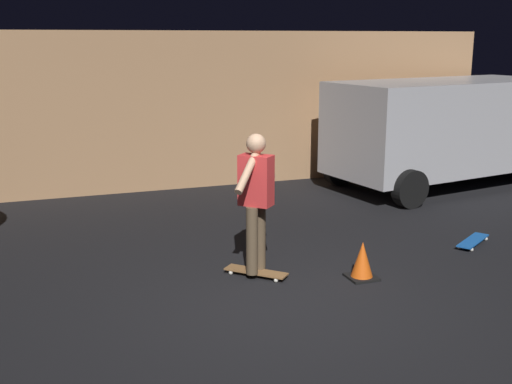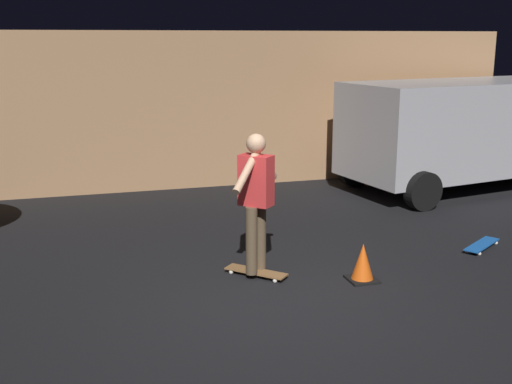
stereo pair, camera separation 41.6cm
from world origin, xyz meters
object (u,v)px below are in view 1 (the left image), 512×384
object	(u,v)px
skateboard_spare	(473,241)
skater	(256,193)
skateboard_ridden	(256,272)
traffic_cone	(362,262)
parked_van	(446,126)

from	to	relation	value
skateboard_spare	skater	world-z (taller)	skater
skateboard_ridden	skateboard_spare	size ratio (longest dim) A/B	0.91
skateboard_ridden	skateboard_spare	world-z (taller)	same
skater	skateboard_spare	bearing A→B (deg)	2.22
skater	traffic_cone	world-z (taller)	skater
parked_van	skater	world-z (taller)	parked_van
parked_van	skater	bearing A→B (deg)	-146.04
parked_van	skateboard_ridden	xyz separation A→B (m)	(-5.10, -3.43, -1.11)
parked_van	traffic_cone	distance (m)	5.63
parked_van	skater	xyz separation A→B (m)	(-5.10, -3.43, -0.12)
skateboard_spare	skater	bearing A→B (deg)	-177.78
skateboard_ridden	parked_van	bearing A→B (deg)	33.96
parked_van	skateboard_ridden	size ratio (longest dim) A/B	7.00
skateboard_ridden	traffic_cone	world-z (taller)	traffic_cone
skateboard_spare	skater	xyz separation A→B (m)	(-3.26, -0.13, 0.98)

